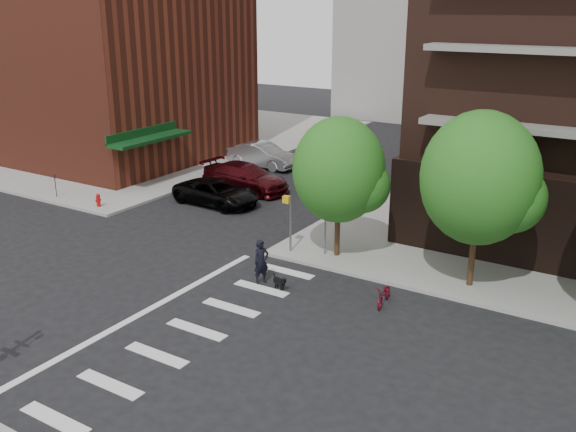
# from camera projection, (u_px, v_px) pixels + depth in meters

# --- Properties ---
(ground) EXTENTS (120.00, 120.00, 0.00)m
(ground) POSITION_uv_depth(u_px,v_px,m) (134.00, 309.00, 23.90)
(ground) COLOR black
(ground) RESTS_ON ground
(sidewalk_nw) EXTENTS (31.00, 33.00, 0.15)m
(sidewalk_nw) POSITION_uv_depth(u_px,v_px,m) (126.00, 134.00, 55.11)
(sidewalk_nw) COLOR gray
(sidewalk_nw) RESTS_ON ground
(crosswalk) EXTENTS (3.85, 13.00, 0.01)m
(crosswalk) POSITION_uv_depth(u_px,v_px,m) (179.00, 324.00, 22.78)
(crosswalk) COLOR silver
(crosswalk) RESTS_ON ground
(midrise_nw) EXTENTS (21.40, 15.50, 20.00)m
(midrise_nw) POSITION_uv_depth(u_px,v_px,m) (84.00, 13.00, 46.24)
(midrise_nw) COLOR maroon
(midrise_nw) RESTS_ON sidewalk_nw
(tree_a) EXTENTS (4.00, 4.00, 5.90)m
(tree_a) POSITION_uv_depth(u_px,v_px,m) (339.00, 170.00, 27.42)
(tree_a) COLOR #301E11
(tree_a) RESTS_ON sidewalk_ne
(tree_b) EXTENTS (4.50, 4.50, 6.65)m
(tree_b) POSITION_uv_depth(u_px,v_px,m) (480.00, 178.00, 24.23)
(tree_b) COLOR #301E11
(tree_b) RESTS_ON sidewalk_ne
(pedestrian_signal) EXTENTS (2.18, 0.67, 2.60)m
(pedestrian_signal) POSITION_uv_depth(u_px,v_px,m) (298.00, 216.00, 28.50)
(pedestrian_signal) COLOR slate
(pedestrian_signal) RESTS_ON sidewalk_ne
(fire_hydrant) EXTENTS (0.24, 0.24, 0.73)m
(fire_hydrant) POSITION_uv_depth(u_px,v_px,m) (98.00, 199.00, 35.29)
(fire_hydrant) COLOR #A50C0C
(fire_hydrant) RESTS_ON sidewalk_nw
(parking_meter) EXTENTS (0.10, 0.08, 1.32)m
(parking_meter) POSITION_uv_depth(u_px,v_px,m) (55.00, 183.00, 36.93)
(parking_meter) COLOR black
(parking_meter) RESTS_ON sidewalk_nw
(parked_car_black) EXTENTS (2.61, 5.23, 1.42)m
(parked_car_black) POSITION_uv_depth(u_px,v_px,m) (216.00, 192.00, 36.02)
(parked_car_black) COLOR black
(parked_car_black) RESTS_ON ground
(parked_car_maroon) EXTENTS (2.69, 5.87, 1.66)m
(parked_car_maroon) POSITION_uv_depth(u_px,v_px,m) (245.00, 177.00, 38.67)
(parked_car_maroon) COLOR #410A0F
(parked_car_maroon) RESTS_ON ground
(parked_car_silver) EXTENTS (2.08, 5.21, 1.69)m
(parked_car_silver) POSITION_uv_depth(u_px,v_px,m) (263.00, 155.00, 44.23)
(parked_car_silver) COLOR #9EA1A4
(parked_car_silver) RESTS_ON ground
(scooter) EXTENTS (0.77, 1.63, 0.82)m
(scooter) POSITION_uv_depth(u_px,v_px,m) (384.00, 294.00, 24.14)
(scooter) COLOR maroon
(scooter) RESTS_ON ground
(dog_walker) EXTENTS (0.80, 0.69, 1.86)m
(dog_walker) POSITION_uv_depth(u_px,v_px,m) (261.00, 262.00, 25.82)
(dog_walker) COLOR black
(dog_walker) RESTS_ON ground
(dog) EXTENTS (0.64, 0.33, 0.54)m
(dog) POSITION_uv_depth(u_px,v_px,m) (280.00, 282.00, 25.42)
(dog) COLOR black
(dog) RESTS_ON ground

